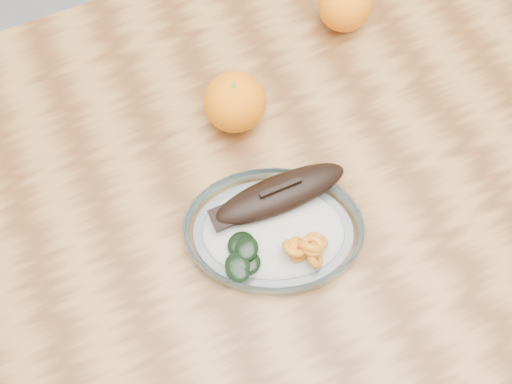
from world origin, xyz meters
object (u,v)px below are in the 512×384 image
(dining_table, at_px, (311,183))
(orange_left, at_px, (235,102))
(plated_meal, at_px, (274,229))
(orange_right, at_px, (345,6))

(dining_table, bearing_deg, orange_left, 128.86)
(orange_left, bearing_deg, dining_table, -51.14)
(plated_meal, distance_m, orange_left, 0.19)
(plated_meal, xyz_separation_m, orange_left, (0.02, 0.19, 0.03))
(orange_left, height_order, orange_right, orange_left)
(orange_left, xyz_separation_m, orange_right, (0.22, 0.09, -0.00))
(orange_right, bearing_deg, dining_table, -125.09)
(plated_meal, distance_m, orange_right, 0.38)
(dining_table, height_order, plated_meal, plated_meal)
(dining_table, relative_size, orange_right, 14.56)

